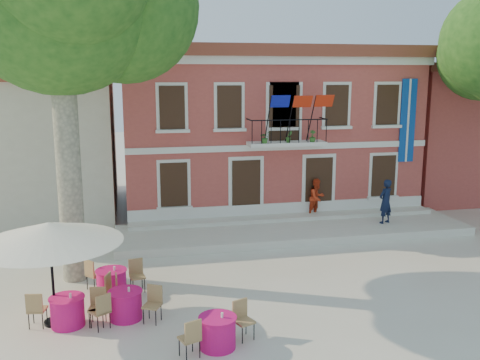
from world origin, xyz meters
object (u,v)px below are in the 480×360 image
(patio_umbrella, at_px, (49,233))
(cafe_table_0, at_px, (67,310))
(pedestrian_navy, at_px, (385,201))
(cafe_table_2, at_px, (126,303))
(pedestrian_orange, at_px, (317,198))
(cafe_table_3, at_px, (112,281))
(cafe_table_1, at_px, (218,331))

(patio_umbrella, distance_m, cafe_table_0, 2.03)
(pedestrian_navy, xyz_separation_m, cafe_table_0, (-11.86, -6.15, -0.79))
(patio_umbrella, xyz_separation_m, cafe_table_0, (0.33, -0.21, -2.00))
(patio_umbrella, xyz_separation_m, cafe_table_2, (1.77, -0.12, -1.99))
(pedestrian_orange, bearing_deg, cafe_table_3, -170.94)
(cafe_table_0, height_order, cafe_table_1, same)
(patio_umbrella, bearing_deg, pedestrian_navy, 25.98)
(patio_umbrella, bearing_deg, cafe_table_2, -3.92)
(cafe_table_0, distance_m, cafe_table_3, 2.02)
(pedestrian_navy, bearing_deg, cafe_table_0, 3.82)
(patio_umbrella, relative_size, cafe_table_0, 1.84)
(cafe_table_0, bearing_deg, pedestrian_orange, 39.12)
(pedestrian_orange, height_order, cafe_table_2, pedestrian_orange)
(pedestrian_navy, xyz_separation_m, cafe_table_3, (-10.80, -4.43, -0.78))
(cafe_table_1, distance_m, cafe_table_2, 2.89)
(patio_umbrella, height_order, cafe_table_3, patio_umbrella)
(pedestrian_orange, xyz_separation_m, cafe_table_3, (-8.44, -6.00, -0.69))
(pedestrian_navy, bearing_deg, cafe_table_2, 6.61)
(pedestrian_navy, distance_m, pedestrian_orange, 2.84)
(patio_umbrella, height_order, cafe_table_1, patio_umbrella)
(pedestrian_orange, bearing_deg, cafe_table_1, -148.11)
(pedestrian_orange, xyz_separation_m, cafe_table_0, (-9.50, -7.72, -0.70))
(patio_umbrella, distance_m, cafe_table_1, 4.84)
(cafe_table_2, bearing_deg, cafe_table_0, -176.57)
(cafe_table_0, bearing_deg, cafe_table_2, 3.43)
(cafe_table_0, bearing_deg, patio_umbrella, 147.86)
(cafe_table_3, bearing_deg, cafe_table_0, -121.48)
(pedestrian_orange, height_order, cafe_table_3, pedestrian_orange)
(cafe_table_1, bearing_deg, pedestrian_navy, 44.05)
(patio_umbrella, bearing_deg, cafe_table_3, 47.55)
(pedestrian_navy, bearing_deg, cafe_table_1, 20.46)
(patio_umbrella, relative_size, pedestrian_navy, 1.99)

